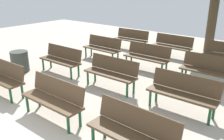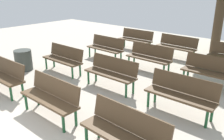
{
  "view_description": "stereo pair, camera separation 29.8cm",
  "coord_description": "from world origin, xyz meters",
  "px_view_note": "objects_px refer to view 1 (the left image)",
  "views": [
    {
      "loc": [
        3.9,
        -1.25,
        2.81
      ],
      "look_at": [
        0.0,
        3.6,
        0.55
      ],
      "focal_mm": 38.08,
      "sensor_mm": 36.0,
      "label": 1
    },
    {
      "loc": [
        4.12,
        -1.06,
        2.81
      ],
      "look_at": [
        0.0,
        3.6,
        0.55
      ],
      "focal_mm": 38.08,
      "sensor_mm": 36.0,
      "label": 2
    }
  ],
  "objects_px": {
    "bench_r1_c2": "(183,91)",
    "bench_r0_c2": "(133,130)",
    "bench_r1_c0": "(61,58)",
    "bench_r1_c1": "(111,71)",
    "bench_r3_c1": "(172,45)",
    "bench_r0_c0": "(3,75)",
    "bench_r2_c0": "(102,47)",
    "bench_r2_c1": "(147,55)",
    "bench_r0_c1": "(54,97)",
    "bench_r2_c2": "(209,69)",
    "trash_bin": "(20,61)",
    "bench_r3_c0": "(131,38)"
  },
  "relations": [
    {
      "from": "bench_r0_c1",
      "to": "bench_r1_c1",
      "type": "xyz_separation_m",
      "value": [
        -0.04,
        2.04,
        0.0
      ]
    },
    {
      "from": "bench_r0_c1",
      "to": "bench_r2_c2",
      "type": "relative_size",
      "value": 1.0
    },
    {
      "from": "bench_r1_c1",
      "to": "bench_r2_c1",
      "type": "xyz_separation_m",
      "value": [
        -0.03,
        1.98,
        0.0
      ]
    },
    {
      "from": "bench_r1_c1",
      "to": "bench_r2_c0",
      "type": "height_order",
      "value": "same"
    },
    {
      "from": "bench_r0_c0",
      "to": "bench_r1_c1",
      "type": "height_order",
      "value": "same"
    },
    {
      "from": "bench_r1_c2",
      "to": "bench_r0_c2",
      "type": "bearing_deg",
      "value": -91.9
    },
    {
      "from": "bench_r0_c0",
      "to": "trash_bin",
      "type": "relative_size",
      "value": 2.3
    },
    {
      "from": "bench_r0_c2",
      "to": "bench_r2_c0",
      "type": "distance_m",
      "value": 5.68
    },
    {
      "from": "bench_r1_c2",
      "to": "bench_r0_c0",
      "type": "bearing_deg",
      "value": -154.53
    },
    {
      "from": "bench_r0_c2",
      "to": "trash_bin",
      "type": "distance_m",
      "value": 5.46
    },
    {
      "from": "bench_r1_c1",
      "to": "bench_r2_c0",
      "type": "bearing_deg",
      "value": 134.93
    },
    {
      "from": "bench_r0_c2",
      "to": "bench_r1_c1",
      "type": "height_order",
      "value": "same"
    },
    {
      "from": "bench_r0_c1",
      "to": "bench_r3_c0",
      "type": "relative_size",
      "value": 0.99
    },
    {
      "from": "bench_r0_c0",
      "to": "bench_r0_c1",
      "type": "distance_m",
      "value": 2.1
    },
    {
      "from": "bench_r0_c0",
      "to": "bench_r2_c0",
      "type": "distance_m",
      "value": 4.02
    },
    {
      "from": "bench_r2_c0",
      "to": "trash_bin",
      "type": "height_order",
      "value": "bench_r2_c0"
    },
    {
      "from": "bench_r3_c0",
      "to": "bench_r0_c2",
      "type": "bearing_deg",
      "value": -57.02
    },
    {
      "from": "bench_r3_c1",
      "to": "trash_bin",
      "type": "relative_size",
      "value": 2.3
    },
    {
      "from": "bench_r0_c0",
      "to": "bench_r2_c0",
      "type": "height_order",
      "value": "same"
    },
    {
      "from": "bench_r0_c0",
      "to": "bench_r2_c1",
      "type": "relative_size",
      "value": 1.01
    },
    {
      "from": "bench_r0_c0",
      "to": "bench_r2_c0",
      "type": "bearing_deg",
      "value": 87.83
    },
    {
      "from": "bench_r1_c2",
      "to": "bench_r3_c1",
      "type": "xyz_separation_m",
      "value": [
        -2.13,
        3.95,
        0.0
      ]
    },
    {
      "from": "bench_r2_c1",
      "to": "bench_r2_c2",
      "type": "distance_m",
      "value": 2.1
    },
    {
      "from": "bench_r2_c2",
      "to": "bench_r0_c2",
      "type": "bearing_deg",
      "value": -91.24
    },
    {
      "from": "bench_r1_c0",
      "to": "bench_r2_c0",
      "type": "height_order",
      "value": "same"
    },
    {
      "from": "bench_r0_c0",
      "to": "bench_r3_c1",
      "type": "distance_m",
      "value": 6.36
    },
    {
      "from": "bench_r2_c2",
      "to": "bench_r3_c0",
      "type": "bearing_deg",
      "value": 152.74
    },
    {
      "from": "bench_r1_c1",
      "to": "bench_r3_c1",
      "type": "height_order",
      "value": "same"
    },
    {
      "from": "trash_bin",
      "to": "bench_r3_c1",
      "type": "bearing_deg",
      "value": 56.06
    },
    {
      "from": "bench_r1_c0",
      "to": "trash_bin",
      "type": "relative_size",
      "value": 2.29
    },
    {
      "from": "bench_r1_c2",
      "to": "trash_bin",
      "type": "xyz_separation_m",
      "value": [
        -5.37,
        -0.87,
        -0.15
      ]
    },
    {
      "from": "bench_r1_c1",
      "to": "bench_r2_c0",
      "type": "xyz_separation_m",
      "value": [
        -2.01,
        1.93,
        0.0
      ]
    },
    {
      "from": "bench_r1_c0",
      "to": "bench_r1_c1",
      "type": "distance_m",
      "value": 2.07
    },
    {
      "from": "bench_r1_c0",
      "to": "trash_bin",
      "type": "bearing_deg",
      "value": -146.86
    },
    {
      "from": "bench_r1_c1",
      "to": "bench_r2_c0",
      "type": "relative_size",
      "value": 1.0
    },
    {
      "from": "bench_r1_c0",
      "to": "bench_r2_c1",
      "type": "height_order",
      "value": "same"
    },
    {
      "from": "bench_r1_c1",
      "to": "bench_r2_c2",
      "type": "height_order",
      "value": "same"
    },
    {
      "from": "bench_r1_c0",
      "to": "bench_r0_c2",
      "type": "bearing_deg",
      "value": -25.66
    },
    {
      "from": "bench_r1_c0",
      "to": "bench_r1_c1",
      "type": "relative_size",
      "value": 1.0
    },
    {
      "from": "trash_bin",
      "to": "bench_r0_c0",
      "type": "bearing_deg",
      "value": -44.98
    },
    {
      "from": "bench_r0_c2",
      "to": "bench_r2_c2",
      "type": "bearing_deg",
      "value": 90.98
    },
    {
      "from": "bench_r2_c1",
      "to": "bench_r3_c0",
      "type": "xyz_separation_m",
      "value": [
        -2.0,
        1.96,
        0.0
      ]
    },
    {
      "from": "bench_r1_c2",
      "to": "bench_r2_c0",
      "type": "height_order",
      "value": "same"
    },
    {
      "from": "bench_r0_c1",
      "to": "bench_r1_c2",
      "type": "height_order",
      "value": "same"
    },
    {
      "from": "bench_r1_c1",
      "to": "trash_bin",
      "type": "xyz_separation_m",
      "value": [
        -3.27,
        -0.88,
        -0.15
      ]
    },
    {
      "from": "bench_r0_c0",
      "to": "bench_r1_c2",
      "type": "xyz_separation_m",
      "value": [
        4.16,
        2.08,
        0.0
      ]
    },
    {
      "from": "bench_r0_c2",
      "to": "bench_r0_c0",
      "type": "bearing_deg",
      "value": -178.05
    },
    {
      "from": "bench_r3_c1",
      "to": "trash_bin",
      "type": "bearing_deg",
      "value": -122.65
    },
    {
      "from": "bench_r1_c0",
      "to": "bench_r2_c1",
      "type": "bearing_deg",
      "value": 44.67
    },
    {
      "from": "bench_r0_c2",
      "to": "bench_r2_c2",
      "type": "xyz_separation_m",
      "value": [
        -0.0,
        3.95,
        0.0
      ]
    }
  ]
}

